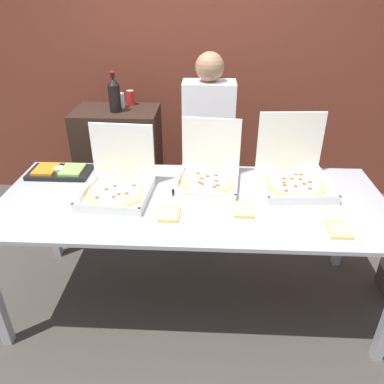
{
  "coord_description": "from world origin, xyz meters",
  "views": [
    {
      "loc": [
        0.1,
        -2.04,
        2.05
      ],
      "look_at": [
        0.0,
        0.0,
        0.9
      ],
      "focal_mm": 35.0,
      "sensor_mm": 36.0,
      "label": 1
    }
  ],
  "objects": [
    {
      "name": "paper_plate_front_right",
      "position": [
        0.82,
        -0.32,
        0.86
      ],
      "size": [
        0.26,
        0.26,
        0.03
      ],
      "color": "white",
      "rests_on": "buffet_table"
    },
    {
      "name": "buffet_table",
      "position": [
        0.0,
        0.0,
        0.77
      ],
      "size": [
        2.45,
        1.0,
        0.85
      ],
      "color": "#A8AAB2",
      "rests_on": "ground_plane"
    },
    {
      "name": "soda_bottle",
      "position": [
        -0.68,
        0.95,
        1.26
      ],
      "size": [
        0.1,
        0.1,
        0.32
      ],
      "color": "black",
      "rests_on": "sideboard_podium"
    },
    {
      "name": "veggie_tray",
      "position": [
        -0.96,
        0.3,
        0.87
      ],
      "size": [
        0.42,
        0.24,
        0.05
      ],
      "color": "black",
      "rests_on": "buffet_table"
    },
    {
      "name": "pizza_box_near_right",
      "position": [
        0.1,
        0.23,
        0.93
      ],
      "size": [
        0.44,
        0.46,
        0.4
      ],
      "rotation": [
        0.0,
        0.0,
        -0.1
      ],
      "color": "white",
      "rests_on": "buffet_table"
    },
    {
      "name": "brick_wall_behind",
      "position": [
        0.0,
        1.7,
        1.4
      ],
      "size": [
        10.0,
        0.06,
        2.8
      ],
      "color": "brown",
      "rests_on": "ground_plane"
    },
    {
      "name": "sideboard_podium",
      "position": [
        -0.69,
        1.0,
        0.56
      ],
      "size": [
        0.71,
        0.46,
        1.12
      ],
      "color": "black",
      "rests_on": "ground_plane"
    },
    {
      "name": "soda_can_silver",
      "position": [
        -0.66,
        1.06,
        1.18
      ],
      "size": [
        0.07,
        0.07,
        0.12
      ],
      "color": "silver",
      "rests_on": "sideboard_podium"
    },
    {
      "name": "pizza_box_far_left",
      "position": [
        -0.48,
        0.05,
        0.93
      ],
      "size": [
        0.45,
        0.46,
        0.42
      ],
      "rotation": [
        0.0,
        0.0,
        -0.07
      ],
      "color": "white",
      "rests_on": "buffet_table"
    },
    {
      "name": "pizza_box_far_right",
      "position": [
        0.67,
        0.24,
        0.93
      ],
      "size": [
        0.48,
        0.5,
        0.45
      ],
      "rotation": [
        0.0,
        0.0,
        0.07
      ],
      "color": "white",
      "rests_on": "buffet_table"
    },
    {
      "name": "person_guest_cap",
      "position": [
        0.09,
        0.77,
        0.85
      ],
      "size": [
        0.4,
        0.22,
        1.62
      ],
      "rotation": [
        0.0,
        0.0,
        3.14
      ],
      "color": "#473D33",
      "rests_on": "ground_plane"
    },
    {
      "name": "soda_can_colored",
      "position": [
        -0.59,
        1.15,
        1.18
      ],
      "size": [
        0.07,
        0.07,
        0.12
      ],
      "color": "red",
      "rests_on": "sideboard_podium"
    },
    {
      "name": "paper_plate_front_left",
      "position": [
        0.31,
        -0.14,
        0.86
      ],
      "size": [
        0.22,
        0.22,
        0.03
      ],
      "color": "white",
      "rests_on": "buffet_table"
    },
    {
      "name": "paper_plate_front_center",
      "position": [
        -0.12,
        -0.21,
        0.86
      ],
      "size": [
        0.24,
        0.24,
        0.03
      ],
      "color": "white",
      "rests_on": "buffet_table"
    },
    {
      "name": "ground_plane",
      "position": [
        0.0,
        0.0,
        0.0
      ],
      "size": [
        16.0,
        16.0,
        0.0
      ],
      "primitive_type": "plane",
      "color": "#423D38"
    }
  ]
}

